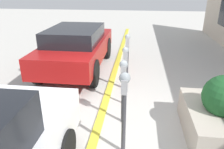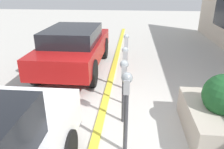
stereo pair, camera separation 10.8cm
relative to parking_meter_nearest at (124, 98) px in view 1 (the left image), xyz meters
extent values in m
plane|color=beige|center=(1.22, 0.46, -1.02)|extent=(40.00, 40.00, 0.00)
cube|color=gold|center=(1.22, 0.54, -1.00)|extent=(19.00, 0.16, 0.04)
cylinder|color=#38383D|center=(0.00, 0.00, -0.46)|extent=(0.07, 0.07, 1.12)
cube|color=#99999E|center=(0.00, 0.00, 0.21)|extent=(0.20, 0.09, 0.23)
sphere|color=gray|center=(0.00, 0.00, 0.33)|extent=(0.17, 0.17, 0.17)
cylinder|color=#38383D|center=(0.87, 0.08, -0.52)|extent=(0.07, 0.07, 0.99)
cube|color=#99999E|center=(0.87, 0.08, 0.10)|extent=(0.19, 0.09, 0.25)
sphere|color=gray|center=(0.87, 0.08, 0.22)|extent=(0.16, 0.16, 0.16)
cylinder|color=#38383D|center=(1.59, 0.09, -0.52)|extent=(0.06, 0.06, 1.00)
cube|color=#99999E|center=(1.59, 0.09, 0.13)|extent=(0.16, 0.09, 0.31)
sphere|color=gray|center=(1.59, 0.09, 0.29)|extent=(0.14, 0.14, 0.14)
cylinder|color=#38383D|center=(2.38, 0.10, -0.46)|extent=(0.08, 0.08, 1.12)
cube|color=#99999E|center=(2.38, 0.10, 0.25)|extent=(0.16, 0.09, 0.29)
sphere|color=gray|center=(2.38, 0.10, 0.40)|extent=(0.13, 0.13, 0.13)
cube|color=#B2A899|center=(0.62, -1.69, -0.73)|extent=(1.63, 1.18, 0.57)
cube|color=maroon|center=(3.73, 1.78, -0.35)|extent=(4.08, 1.70, 0.58)
cube|color=black|center=(3.56, 1.78, 0.15)|extent=(2.12, 1.50, 0.43)
cylinder|color=black|center=(4.99, 1.00, -0.64)|extent=(0.76, 0.20, 0.76)
cylinder|color=black|center=(4.99, 2.56, -0.64)|extent=(0.76, 0.20, 0.76)
cylinder|color=black|center=(2.46, 1.00, -0.64)|extent=(0.76, 0.20, 0.76)
cylinder|color=black|center=(2.46, 2.56, -0.64)|extent=(0.76, 0.20, 0.76)
camera|label=1|loc=(-2.90, -0.17, 1.59)|focal=35.00mm
camera|label=2|loc=(-2.91, -0.07, 1.59)|focal=35.00mm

